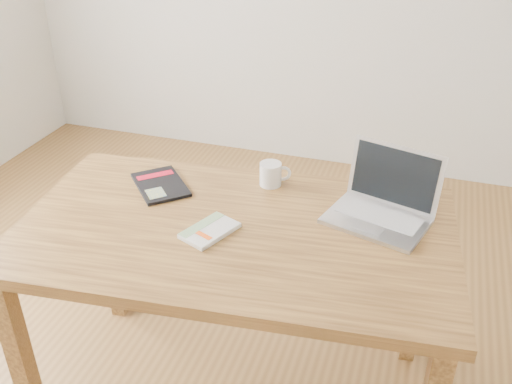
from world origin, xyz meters
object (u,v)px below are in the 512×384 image
(white_guidebook, at_px, (210,231))
(black_guidebook, at_px, (160,185))
(desk, at_px, (235,250))
(coffee_mug, at_px, (271,174))
(laptop, at_px, (383,204))

(white_guidebook, relative_size, black_guidebook, 0.73)
(desk, relative_size, coffee_mug, 13.32)
(black_guidebook, xyz_separation_m, laptop, (0.76, 0.04, 0.04))
(desk, bearing_deg, laptop, 19.47)
(white_guidebook, bearing_deg, black_guidebook, 164.37)
(white_guidebook, relative_size, coffee_mug, 1.87)
(white_guidebook, bearing_deg, desk, 64.03)
(black_guidebook, distance_m, coffee_mug, 0.39)
(white_guidebook, height_order, laptop, laptop)
(desk, relative_size, black_guidebook, 5.22)
(desk, bearing_deg, black_guidebook, 148.58)
(white_guidebook, xyz_separation_m, black_guidebook, (-0.27, 0.21, -0.00))
(laptop, height_order, coffee_mug, laptop)
(black_guidebook, bearing_deg, laptop, -39.68)
(desk, height_order, white_guidebook, white_guidebook)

